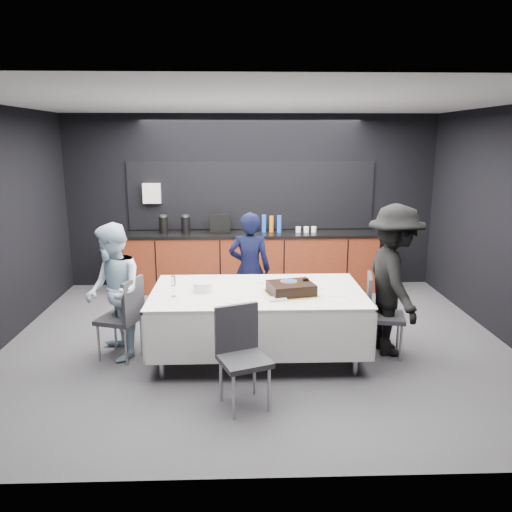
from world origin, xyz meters
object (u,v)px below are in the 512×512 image
Objects in this scene: party_table at (258,302)px; cake_assembly at (291,288)px; person_left at (113,292)px; chair_left at (125,312)px; chair_near at (241,349)px; champagne_flute at (173,282)px; person_center at (250,269)px; plate_stack at (203,287)px; person_right at (394,280)px; chair_right at (378,309)px.

party_table is 0.44m from cake_assembly.
chair_left is at bearing 51.69° from person_left.
champagne_flute is at bearing 131.13° from chair_near.
party_table is 1.47m from chair_left.
chair_near is 0.62× the size of person_center.
person_center reaches higher than plate_stack.
person_left is (-1.94, 0.19, -0.08)m from cake_assembly.
person_left is (-0.99, 0.05, -0.07)m from plate_stack.
person_right reaches higher than cake_assembly.
chair_near is at bearing -38.50° from chair_left.
chair_near is at bearing 29.76° from person_left.
party_table is at bearing 12.46° from champagne_flute.
chair_right is 0.54× the size of person_right.
champagne_flute is at bearing -167.54° from party_table.
person_left is (-2.95, 0.01, 0.23)m from chair_right.
person_left reaches higher than cake_assembly.
chair_near is 0.54× the size of person_right.
person_right is at bearing 2.21° from plate_stack.
chair_right is 1.00× the size of chair_near.
chair_near is at bearing -122.28° from cake_assembly.
person_right is (1.60, -0.95, 0.11)m from person_center.
champagne_flute reaches higher than chair_left.
person_right is (1.53, 0.07, 0.22)m from party_table.
plate_stack is 0.23× the size of chair_left.
person_left is at bearing 88.24° from person_right.
cake_assembly is 0.39× the size of person_center.
champagne_flute is 0.13× the size of person_right.
chair_left is at bearing 178.59° from plate_stack.
cake_assembly is 0.63× the size of chair_near.
chair_right is 2.96m from person_left.
chair_left is 1.74m from person_center.
chair_left is at bearing 160.09° from champagne_flute.
person_left is (-1.40, 1.05, 0.23)m from chair_near.
champagne_flute is 0.15× the size of person_center.
chair_left reaches higher than party_table.
person_left reaches higher than person_center.
chair_left is 0.54× the size of person_right.
person_left is (-0.12, 0.03, 0.23)m from chair_left.
chair_right is at bearing 5.72° from champagne_flute.
person_right reaches higher than champagne_flute.
cake_assembly reaches higher than party_table.
champagne_flute is (-0.29, -0.19, 0.11)m from plate_stack.
chair_left is at bearing 175.09° from cake_assembly.
chair_right is 0.62× the size of person_center.
person_left is 0.89× the size of person_right.
person_right is at bearing 32.06° from chair_near.
party_table is 1.03m from person_center.
chair_left is at bearing 88.88° from person_right.
person_left is at bearing 143.14° from chair_near.
party_table is 11.12× the size of plate_stack.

